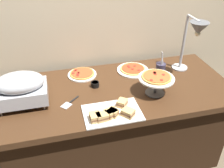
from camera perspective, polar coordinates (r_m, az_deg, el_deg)
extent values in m
plane|color=brown|center=(2.49, 0.56, -15.80)|extent=(8.00, 8.00, 0.00)
cube|color=#C6B593|center=(2.24, -2.60, 15.37)|extent=(4.40, 0.04, 2.40)
cube|color=#422816|center=(2.00, 0.67, -1.72)|extent=(1.90, 0.84, 0.05)
cube|color=black|center=(2.24, 0.61, -9.76)|extent=(1.75, 0.74, 0.71)
cylinder|color=#B7BABF|center=(1.87, -24.07, -6.15)|extent=(0.01, 0.01, 0.04)
cylinder|color=#B7BABF|center=(1.83, -15.27, -5.10)|extent=(0.01, 0.01, 0.04)
cylinder|color=#B7BABF|center=(2.03, -23.45, -2.68)|extent=(0.01, 0.01, 0.04)
cylinder|color=#B7BABF|center=(1.99, -15.39, -1.65)|extent=(0.01, 0.01, 0.04)
cube|color=#B7BABF|center=(1.89, -19.98, -2.08)|extent=(0.36, 0.25, 0.10)
ellipsoid|color=#B7BABF|center=(1.84, -20.52, 0.33)|extent=(0.34, 0.24, 0.13)
cylinder|color=#B7BABF|center=(2.36, 15.21, 3.70)|extent=(0.14, 0.14, 0.01)
cylinder|color=#B7BABF|center=(2.26, 16.10, 9.13)|extent=(0.02, 0.02, 0.48)
cylinder|color=#B7BABF|center=(2.11, 18.24, 14.09)|extent=(0.02, 0.18, 0.02)
cone|color=#595B60|center=(2.05, 19.22, 11.94)|extent=(0.15, 0.15, 0.10)
sphere|color=#F9EAB2|center=(2.06, 19.02, 10.91)|extent=(0.04, 0.04, 0.04)
cylinder|color=white|center=(2.24, 4.78, 3.19)|extent=(0.28, 0.28, 0.01)
cylinder|color=#DBA856|center=(2.24, 4.79, 3.46)|extent=(0.23, 0.23, 0.01)
cylinder|color=#AD3D1E|center=(2.23, 4.80, 3.64)|extent=(0.20, 0.20, 0.00)
cylinder|color=maroon|center=(2.21, 4.71, 3.46)|extent=(0.02, 0.02, 0.00)
cylinder|color=maroon|center=(2.20, 6.17, 3.19)|extent=(0.02, 0.02, 0.00)
cylinder|color=maroon|center=(2.26, 5.21, 4.17)|extent=(0.02, 0.02, 0.00)
cylinder|color=maroon|center=(2.26, 3.78, 4.13)|extent=(0.02, 0.02, 0.00)
cylinder|color=maroon|center=(2.24, 3.94, 3.83)|extent=(0.02, 0.02, 0.00)
cylinder|color=white|center=(2.18, -6.86, 2.15)|extent=(0.25, 0.25, 0.01)
cylinder|color=#C68E42|center=(2.17, -6.88, 2.43)|extent=(0.21, 0.21, 0.01)
cylinder|color=#B74723|center=(2.17, -6.89, 2.61)|extent=(0.19, 0.19, 0.00)
cylinder|color=maroon|center=(2.17, -8.87, 2.49)|extent=(0.02, 0.02, 0.00)
cylinder|color=maroon|center=(2.13, -7.86, 1.96)|extent=(0.02, 0.02, 0.00)
cylinder|color=maroon|center=(2.21, -8.26, 3.16)|extent=(0.02, 0.02, 0.00)
cylinder|color=maroon|center=(2.17, -7.62, 2.60)|extent=(0.02, 0.02, 0.00)
cylinder|color=maroon|center=(2.20, -8.50, 3.06)|extent=(0.02, 0.02, 0.00)
cylinder|color=maroon|center=(2.14, -7.89, 2.19)|extent=(0.02, 0.02, 0.00)
cylinder|color=maroon|center=(2.16, -7.85, 2.53)|extent=(0.02, 0.02, 0.00)
cylinder|color=#595B60|center=(1.93, 9.95, -0.49)|extent=(0.02, 0.02, 0.13)
cylinder|color=#595B60|center=(1.96, 9.79, -1.97)|extent=(0.15, 0.15, 0.01)
cylinder|color=white|center=(1.89, 10.15, 1.31)|extent=(0.27, 0.27, 0.01)
cylinder|color=#C68E42|center=(1.89, 10.19, 1.62)|extent=(0.22, 0.22, 0.01)
cylinder|color=#C65628|center=(1.88, 10.21, 1.82)|extent=(0.20, 0.20, 0.00)
cylinder|color=maroon|center=(1.90, 11.70, 2.11)|extent=(0.02, 0.02, 0.00)
cylinder|color=maroon|center=(1.82, 9.01, 0.90)|extent=(0.02, 0.02, 0.00)
cylinder|color=maroon|center=(1.91, 9.72, 2.46)|extent=(0.02, 0.02, 0.00)
cylinder|color=maroon|center=(1.92, 9.82, 2.61)|extent=(0.02, 0.02, 0.00)
cylinder|color=maroon|center=(1.90, 9.87, 2.25)|extent=(0.02, 0.02, 0.00)
cylinder|color=maroon|center=(1.83, 11.30, 0.90)|extent=(0.02, 0.02, 0.00)
cylinder|color=maroon|center=(1.92, 9.70, 2.66)|extent=(0.02, 0.02, 0.00)
cube|color=white|center=(1.74, 0.04, -6.60)|extent=(0.40, 0.26, 0.01)
cube|color=tan|center=(1.71, 3.74, -6.99)|extent=(0.10, 0.10, 0.02)
cube|color=brown|center=(1.70, 3.76, -6.57)|extent=(0.10, 0.10, 0.01)
cube|color=tan|center=(1.69, 3.78, -6.15)|extent=(0.10, 0.10, 0.02)
cube|color=tan|center=(1.79, 2.31, -4.79)|extent=(0.09, 0.10, 0.02)
cube|color=brown|center=(1.78, 2.33, -4.38)|extent=(0.09, 0.10, 0.01)
cube|color=tan|center=(1.77, 2.34, -3.97)|extent=(0.09, 0.10, 0.02)
cube|color=tan|center=(1.69, -0.21, -7.24)|extent=(0.09, 0.08, 0.02)
cube|color=brown|center=(1.68, -0.21, -6.83)|extent=(0.09, 0.08, 0.01)
cube|color=tan|center=(1.67, -0.21, -6.40)|extent=(0.09, 0.08, 0.02)
cube|color=tan|center=(1.67, -2.25, -7.93)|extent=(0.08, 0.08, 0.02)
cube|color=brown|center=(1.66, -2.27, -7.51)|extent=(0.08, 0.08, 0.01)
cube|color=tan|center=(1.65, -2.28, -7.08)|extent=(0.08, 0.08, 0.02)
cube|color=tan|center=(1.70, -0.25, -6.99)|extent=(0.10, 0.09, 0.02)
cube|color=brown|center=(1.69, -0.26, -6.57)|extent=(0.10, 0.09, 0.01)
cube|color=tan|center=(1.68, -0.26, -6.15)|extent=(0.10, 0.09, 0.02)
cube|color=tan|center=(1.70, 0.26, -7.05)|extent=(0.08, 0.08, 0.02)
cube|color=brown|center=(1.69, 0.26, -6.63)|extent=(0.08, 0.08, 0.01)
cube|color=tan|center=(1.68, 0.26, -6.21)|extent=(0.08, 0.08, 0.02)
cube|color=tan|center=(1.67, -3.87, -7.97)|extent=(0.07, 0.09, 0.02)
cube|color=brown|center=(1.66, -3.89, -7.55)|extent=(0.07, 0.09, 0.01)
cube|color=tan|center=(1.65, -3.91, -7.13)|extent=(0.07, 0.09, 0.02)
cylinder|color=black|center=(2.01, -3.92, -0.08)|extent=(0.07, 0.07, 0.04)
cylinder|color=#562D14|center=(2.00, -3.94, 0.34)|extent=(0.05, 0.05, 0.01)
cylinder|color=black|center=(2.08, -15.85, -0.14)|extent=(0.07, 0.07, 0.04)
cylinder|color=maroon|center=(2.07, -15.92, 0.26)|extent=(0.06, 0.06, 0.01)
cylinder|color=#383347|center=(2.19, 11.03, 3.34)|extent=(0.08, 0.08, 0.11)
cylinder|color=#B7BABF|center=(2.15, 11.56, 4.98)|extent=(0.04, 0.01, 0.19)
cylinder|color=#B7BABF|center=(2.18, 11.49, 5.09)|extent=(0.03, 0.01, 0.17)
cylinder|color=#B7BABF|center=(2.14, 11.37, 4.68)|extent=(0.02, 0.05, 0.18)
cylinder|color=#B7BABF|center=(2.14, 11.25, 4.94)|extent=(0.02, 0.03, 0.20)
cube|color=#B7BABF|center=(1.84, -10.43, -4.89)|extent=(0.09, 0.09, 0.00)
cylinder|color=black|center=(1.88, -8.72, -3.53)|extent=(0.08, 0.08, 0.01)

